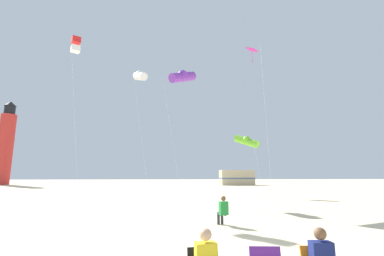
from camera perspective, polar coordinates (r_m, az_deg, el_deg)
name	(u,v)px	position (r m, az deg, el deg)	size (l,w,h in m)	color
kite_flyer_standing	(223,210)	(11.15, 6.68, -17.20)	(0.42, 0.55, 1.16)	#238438
kite_tube_white	(140,76)	(24.50, -11.21, 11.02)	(1.98, 2.57, 11.43)	silver
kite_tube_violet	(183,77)	(20.02, -2.04, 11.09)	(2.67, 2.66, 9.93)	silver
kite_box_scarlet	(76,45)	(22.50, -23.91, 16.13)	(1.44, 1.44, 12.21)	silver
kite_tube_lime	(247,141)	(26.02, 11.75, -2.78)	(2.71, 2.60, 5.90)	silver
kite_diamond_magenta	(253,56)	(23.26, 13.12, 14.90)	(1.82, 1.82, 12.53)	silver
lighthouse_distant	(6,145)	(64.37, -35.42, -2.97)	(2.80, 2.80, 16.80)	red
rv_van_tan	(237,178)	(51.47, 9.70, -10.57)	(6.62, 2.88, 2.80)	#C6B28C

